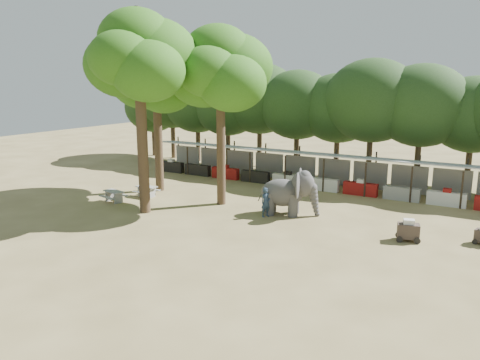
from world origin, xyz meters
The scene contains 11 objects.
ground centered at (0.00, 0.00, 0.00)m, with size 100.00×100.00×0.00m, color brown.
vendor_stalls centered at (0.00, 13.84, 1.18)m, with size 28.00×2.99×2.80m.
yard_tree_left centered at (-9.13, 7.19, 8.20)m, with size 7.10×6.90×11.02m.
yard_tree_center centered at (-6.13, 2.19, 9.21)m, with size 7.10×6.90×12.04m.
yard_tree_back centered at (-3.13, 6.19, 8.54)m, with size 7.10×6.90×11.36m.
backdrop_trees centered at (0.00, 19.00, 5.51)m, with size 46.46×5.95×8.33m.
elephant centered at (1.85, 5.97, 1.38)m, with size 3.71×2.73×2.75m.
handler centered at (0.87, 4.84, 0.88)m, with size 0.64×0.42×1.76m, color #26384C.
picnic_table_near centered at (-9.40, 2.78, 0.50)m, with size 1.78×1.66×0.76m.
picnic_table_far centered at (-8.53, 5.00, 0.48)m, with size 1.53×1.39×0.74m.
cart_front centered at (9.01, 4.66, 0.56)m, with size 1.32×1.04×1.13m.
Camera 1 is at (13.01, -18.99, 7.99)m, focal length 35.00 mm.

